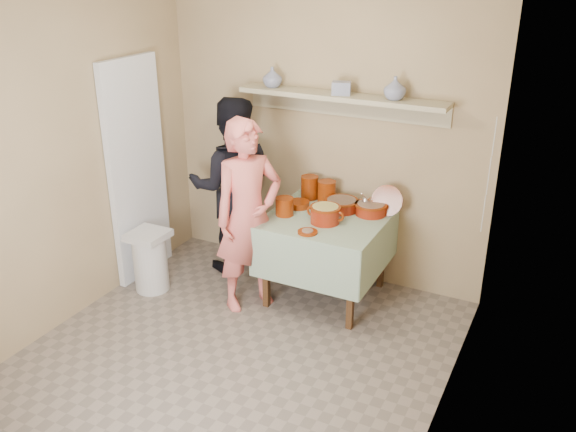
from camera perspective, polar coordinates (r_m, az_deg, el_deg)
The scene contains 22 objects.
ground at distance 4.61m, azimuth -6.04°, elevation -13.95°, with size 3.50×3.50×0.00m, color #74665B.
tile_panel at distance 5.62m, azimuth -13.94°, elevation 4.09°, with size 0.06×0.70×2.00m, color silver.
plate_stack_a at distance 5.45m, azimuth 2.03°, elevation 2.70°, with size 0.16×0.16×0.21m, color #661D03.
plate_stack_b at distance 5.38m, azimuth 3.64°, elevation 2.29°, with size 0.16×0.16×0.19m, color #661D03.
bowl_stack at distance 5.10m, azimuth -0.32°, elevation 0.90°, with size 0.15×0.15×0.15m, color #661D03.
empty_bowl at distance 5.28m, azimuth 1.01°, elevation 1.11°, with size 0.19×0.19×0.05m, color #661D03.
propped_lid at distance 5.17m, azimuth 9.25°, elevation 1.43°, with size 0.26×0.26×0.02m, color #661D03.
vase_right at distance 4.97m, azimuth 9.98°, elevation 11.70°, with size 0.18×0.18×0.18m, color navy.
vase_left at distance 5.39m, azimuth -1.48°, elevation 12.86°, with size 0.17×0.17×0.17m, color navy.
ceramic_box at distance 5.10m, azimuth 5.01°, elevation 11.82°, with size 0.15×0.11×0.11m, color navy.
person_cook at distance 4.98m, azimuth -3.71°, elevation -0.01°, with size 0.60×0.39×1.63m, color #DF6660.
person_helper at distance 5.61m, azimuth -5.21°, elevation 2.79°, with size 0.80×0.63×1.65m, color black.
room_shell at distance 3.86m, azimuth -7.03°, elevation 5.50°, with size 3.04×3.54×2.62m.
serving_table at distance 5.15m, azimuth 3.64°, elevation -1.27°, with size 0.97×0.97×0.76m.
cazuela_meat_a at distance 5.22m, azimuth 5.02°, elevation 1.14°, with size 0.30×0.30×0.10m.
cazuela_meat_b at distance 5.17m, azimuth 7.76°, elevation 0.75°, with size 0.28×0.28×0.10m.
ladle at distance 5.18m, azimuth 7.27°, elevation 1.45°, with size 0.08×0.26×0.19m.
cazuela_rice at distance 4.96m, azimuth 3.50°, elevation 0.29°, with size 0.33×0.25×0.14m.
front_plate at distance 4.79m, azimuth 1.85°, elevation -1.49°, with size 0.16×0.16×0.03m.
wall_shelf at distance 5.18m, azimuth 5.07°, elevation 10.84°, with size 1.80×0.25×0.21m.
trash_bin at distance 5.55m, azimuth -12.75°, elevation -4.08°, with size 0.32×0.32×0.56m.
electrical_cord at distance 4.82m, azimuth 18.27°, elevation 3.56°, with size 0.01×0.05×0.90m.
Camera 1 is at (2.06, -3.05, 2.77)m, focal length 38.00 mm.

